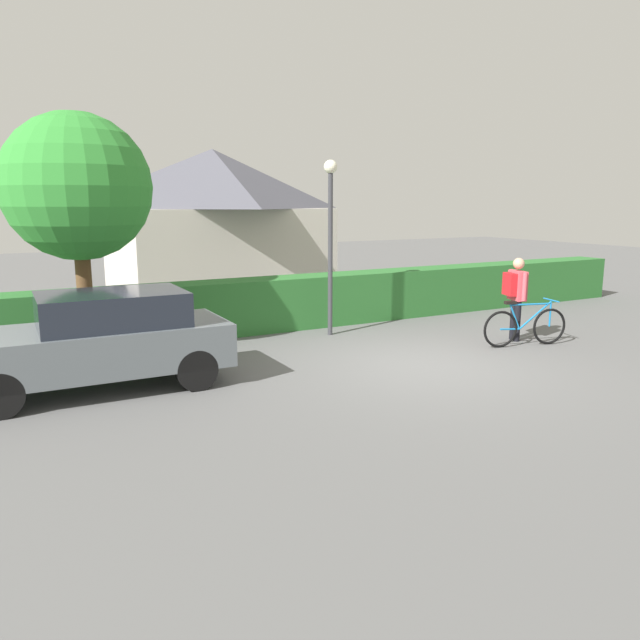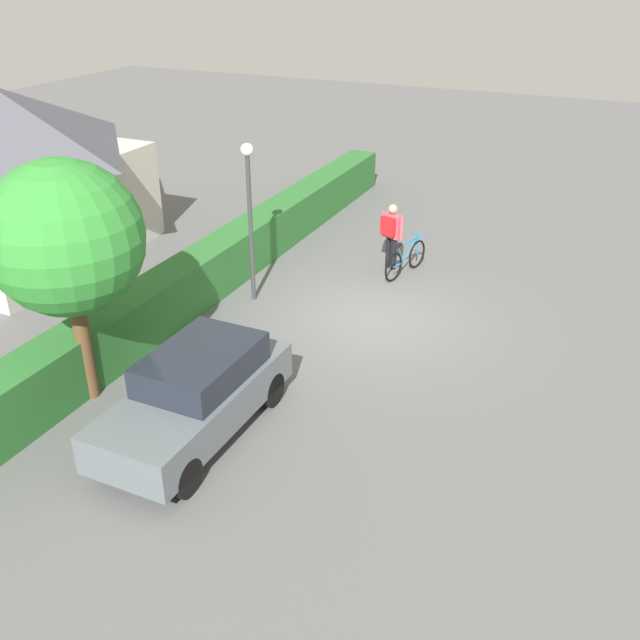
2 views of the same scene
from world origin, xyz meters
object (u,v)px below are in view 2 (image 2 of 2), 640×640
parked_car_near (196,393)px  person_rider (391,230)px  tree_kerbside (65,239)px  street_lamp (249,200)px  bicycle (405,259)px

parked_car_near → person_rider: size_ratio=2.30×
tree_kerbside → street_lamp: bearing=-8.4°
parked_car_near → street_lamp: street_lamp is taller
bicycle → person_rider: bearing=69.6°
bicycle → person_rider: size_ratio=1.05×
bicycle → street_lamp: 4.48m
person_rider → street_lamp: 4.06m
parked_car_near → street_lamp: 5.51m
bicycle → parked_car_near: bearing=172.5°
bicycle → street_lamp: bearing=136.2°
bicycle → tree_kerbside: 8.87m
person_rider → street_lamp: (-3.06, 2.29, 1.38)m
street_lamp → bicycle: bearing=-43.8°
parked_car_near → bicycle: 7.93m
street_lamp → tree_kerbside: size_ratio=0.83×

